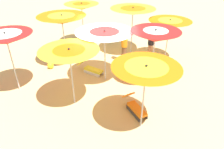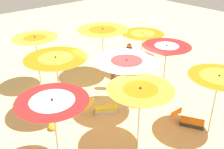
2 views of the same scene
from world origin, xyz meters
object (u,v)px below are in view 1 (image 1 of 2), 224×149
beach_umbrella_8 (82,7)px  beach_umbrella_0 (146,72)px  lounger_2 (61,53)px  beachgoer_1 (151,43)px  beach_umbrella_1 (155,36)px  lounger_0 (91,69)px  beach_umbrella_5 (133,11)px  beach_umbrella_4 (105,35)px  beach_umbrella_7 (62,20)px  beach_umbrella_2 (170,24)px  lounger_1 (135,107)px  lounger_3 (132,75)px  beach_umbrella_3 (69,55)px  beach_ball (50,66)px  beach_umbrella_6 (6,39)px  beachgoer_0 (124,44)px

beach_umbrella_8 → beach_umbrella_0: bearing=-157.3°
lounger_2 → beachgoer_1: beachgoer_1 is taller
beach_umbrella_1 → lounger_0: size_ratio=1.86×
beach_umbrella_1 → lounger_0: beach_umbrella_1 is taller
beach_umbrella_5 → beach_umbrella_1: bearing=-167.4°
beach_umbrella_1 → beach_umbrella_8: beach_umbrella_8 is taller
beach_umbrella_4 → beach_umbrella_7: (1.43, 2.01, 0.19)m
beach_umbrella_2 → lounger_1: size_ratio=1.75×
lounger_3 → beach_umbrella_8: bearing=130.8°
beach_umbrella_1 → beach_umbrella_3: beach_umbrella_1 is taller
beach_umbrella_2 → lounger_3: bearing=136.0°
beach_umbrella_0 → beach_umbrella_4: bearing=25.1°
beach_umbrella_3 → beach_ball: beach_umbrella_3 is taller
beachgoer_1 → beach_ball: (-1.16, 4.85, -0.77)m
beach_umbrella_1 → beach_umbrella_6: (-0.63, 5.40, 0.07)m
beach_umbrella_6 → lounger_3: bearing=-78.1°
beachgoer_1 → beach_umbrella_0: bearing=86.8°
beach_umbrella_4 → beachgoer_0: 2.12m
beach_umbrella_1 → beach_umbrella_6: 5.44m
beach_umbrella_0 → beach_umbrella_1: (2.57, -0.61, 0.07)m
lounger_1 → beach_ball: 4.89m
beach_umbrella_4 → lounger_1: size_ratio=1.88×
beachgoer_0 → beachgoer_1: 1.40m
beach_umbrella_6 → beach_ball: 2.82m
lounger_3 → beachgoer_0: size_ratio=0.67×
beach_umbrella_3 → beach_umbrella_6: beach_umbrella_6 is taller
lounger_2 → beachgoer_0: (-0.58, -3.32, 0.78)m
beach_umbrella_5 → lounger_2: size_ratio=2.03×
lounger_1 → beach_umbrella_6: bearing=-133.8°
beach_umbrella_0 → lounger_1: size_ratio=1.86×
beach_umbrella_8 → lounger_3: beach_umbrella_8 is taller
beach_umbrella_8 → beach_umbrella_7: bearing=169.0°
beach_umbrella_1 → beachgoer_1: size_ratio=1.38×
beach_umbrella_5 → lounger_1: (-4.96, 0.06, -2.05)m
beach_umbrella_3 → lounger_0: size_ratio=1.72×
beach_umbrella_2 → lounger_1: bearing=156.5°
beach_umbrella_1 → beach_umbrella_3: 3.31m
beach_umbrella_6 → beachgoer_1: bearing=-62.6°
beach_umbrella_7 → lounger_1: bearing=-138.0°
beach_umbrella_6 → beach_umbrella_8: bearing=-22.0°
beach_ball → beach_umbrella_8: bearing=-20.9°
lounger_1 → beach_ball: bearing=-156.9°
beach_umbrella_8 → lounger_0: (-3.40, -0.84, -1.99)m
beach_umbrella_8 → beachgoer_0: size_ratio=1.32×
beach_umbrella_6 → beachgoer_1: (2.93, -5.63, -1.28)m
beach_umbrella_1 → lounger_2: 5.41m
beach_umbrella_4 → beach_umbrella_7: size_ratio=0.93×
beach_umbrella_0 → beach_umbrella_2: size_ratio=1.06×
lounger_1 → lounger_3: 2.21m
beach_umbrella_2 → lounger_3: (-1.86, 1.79, -1.72)m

